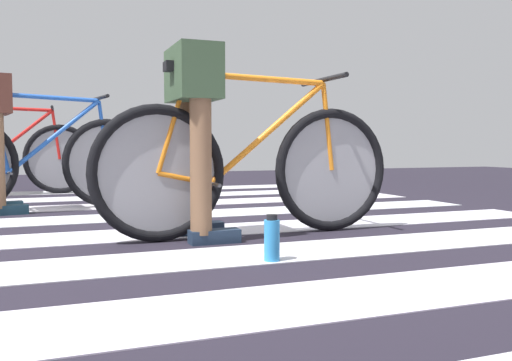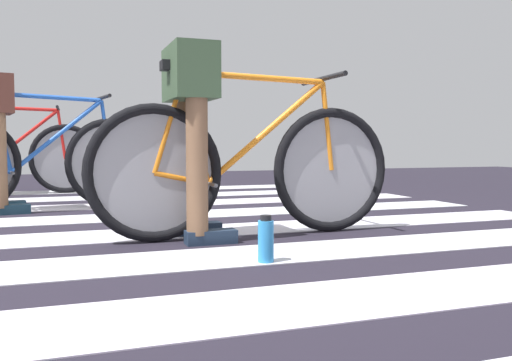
{
  "view_description": "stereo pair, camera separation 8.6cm",
  "coord_description": "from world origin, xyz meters",
  "px_view_note": "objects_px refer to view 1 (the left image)",
  "views": [
    {
      "loc": [
        -0.57,
        -3.02,
        0.52
      ],
      "look_at": [
        0.66,
        0.23,
        0.3
      ],
      "focal_mm": 38.19,
      "sensor_mm": 36.0,
      "label": 1
    },
    {
      "loc": [
        -0.48,
        -3.02,
        0.52
      ],
      "look_at": [
        0.66,
        0.23,
        0.3
      ],
      "focal_mm": 38.19,
      "sensor_mm": 36.0,
      "label": 2
    }
  ],
  "objects_px": {
    "cyclist_1_of_3": "(194,116)",
    "water_bottle": "(272,239)",
    "bicycle_2_of_3": "(40,161)",
    "bicycle_3_of_3": "(5,157)",
    "bicycle_1_of_3": "(249,167)"
  },
  "relations": [
    {
      "from": "cyclist_1_of_3",
      "to": "bicycle_3_of_3",
      "type": "relative_size",
      "value": 0.58
    },
    {
      "from": "bicycle_2_of_3",
      "to": "bicycle_3_of_3",
      "type": "bearing_deg",
      "value": 93.04
    },
    {
      "from": "cyclist_1_of_3",
      "to": "bicycle_2_of_3",
      "type": "xyz_separation_m",
      "value": [
        -0.78,
        1.67,
        -0.27
      ]
    },
    {
      "from": "bicycle_1_of_3",
      "to": "bicycle_3_of_3",
      "type": "relative_size",
      "value": 1.0
    },
    {
      "from": "bicycle_2_of_3",
      "to": "cyclist_1_of_3",
      "type": "bearing_deg",
      "value": -74.78
    },
    {
      "from": "bicycle_3_of_3",
      "to": "cyclist_1_of_3",
      "type": "bearing_deg",
      "value": -69.43
    },
    {
      "from": "bicycle_2_of_3",
      "to": "bicycle_3_of_3",
      "type": "xyz_separation_m",
      "value": [
        -0.35,
        1.51,
        0.0
      ]
    },
    {
      "from": "cyclist_1_of_3",
      "to": "bicycle_1_of_3",
      "type": "bearing_deg",
      "value": -0.0
    },
    {
      "from": "bicycle_1_of_3",
      "to": "cyclist_1_of_3",
      "type": "distance_m",
      "value": 0.41
    },
    {
      "from": "cyclist_1_of_3",
      "to": "bicycle_2_of_3",
      "type": "height_order",
      "value": "cyclist_1_of_3"
    },
    {
      "from": "cyclist_1_of_3",
      "to": "water_bottle",
      "type": "distance_m",
      "value": 0.88
    },
    {
      "from": "cyclist_1_of_3",
      "to": "bicycle_2_of_3",
      "type": "distance_m",
      "value": 1.86
    },
    {
      "from": "bicycle_1_of_3",
      "to": "cyclist_1_of_3",
      "type": "relative_size",
      "value": 1.71
    },
    {
      "from": "bicycle_3_of_3",
      "to": "water_bottle",
      "type": "relative_size",
      "value": 8.46
    },
    {
      "from": "bicycle_1_of_3",
      "to": "bicycle_2_of_3",
      "type": "bearing_deg",
      "value": 122.66
    }
  ]
}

